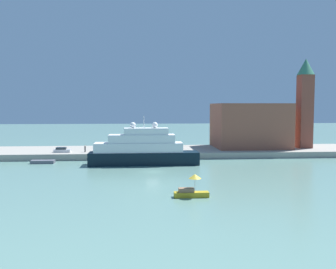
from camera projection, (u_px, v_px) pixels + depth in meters
ground at (153, 172)px, 71.13m from camera, size 400.00×400.00×0.00m
quay_dock at (149, 152)px, 96.17m from camera, size 110.00×18.49×1.52m
large_yacht at (142, 150)px, 79.85m from camera, size 23.53×4.86×10.59m
small_motorboat at (191, 189)px, 51.24m from camera, size 4.82×1.74×3.21m
work_barge at (43, 162)px, 81.77m from camera, size 5.04×1.89×0.70m
harbor_building at (250, 125)px, 99.91m from camera, size 18.85×15.36×11.81m
bell_tower at (305, 100)px, 98.05m from camera, size 4.49×4.49×23.54m
parked_car at (62, 150)px, 89.17m from camera, size 3.93×1.68×1.22m
person_figure at (85, 149)px, 89.57m from camera, size 0.36×0.36×1.64m
mooring_bollard at (137, 151)px, 88.41m from camera, size 0.37×0.37×0.88m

